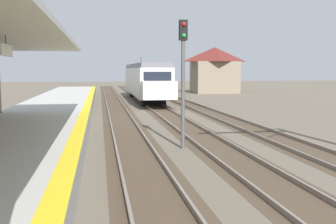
{
  "coord_description": "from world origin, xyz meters",
  "views": [
    {
      "loc": [
        0.58,
        0.51,
        3.22
      ],
      "look_at": [
        2.37,
        10.6,
        2.1
      ],
      "focal_mm": 41.14,
      "sensor_mm": 36.0,
      "label": 1
    }
  ],
  "objects": [
    {
      "name": "station_platform",
      "position": [
        -2.5,
        16.0,
        0.45
      ],
      "size": [
        5.0,
        80.0,
        0.91
      ],
      "color": "#B7B5AD",
      "rests_on": "ground"
    },
    {
      "name": "track_pair_nearest_platform",
      "position": [
        1.9,
        20.0,
        0.05
      ],
      "size": [
        2.34,
        120.0,
        0.16
      ],
      "color": "#4C3D2D",
      "rests_on": "ground"
    },
    {
      "name": "track_pair_middle",
      "position": [
        5.3,
        20.0,
        0.05
      ],
      "size": [
        2.34,
        120.0,
        0.16
      ],
      "color": "#4C3D2D",
      "rests_on": "ground"
    },
    {
      "name": "track_pair_far_side",
      "position": [
        8.7,
        20.0,
        0.05
      ],
      "size": [
        2.34,
        120.0,
        0.16
      ],
      "color": "#4C3D2D",
      "rests_on": "ground"
    },
    {
      "name": "approaching_train",
      "position": [
        5.3,
        40.67,
        2.18
      ],
      "size": [
        2.93,
        19.6,
        4.76
      ],
      "color": "silver",
      "rests_on": "ground"
    },
    {
      "name": "rail_signal_post",
      "position": [
        3.9,
        15.72,
        3.19
      ],
      "size": [
        0.32,
        0.34,
        5.2
      ],
      "color": "#4C4C4C",
      "rests_on": "ground"
    },
    {
      "name": "distant_trackside_house",
      "position": [
        16.53,
        52.9,
        3.34
      ],
      "size": [
        6.6,
        5.28,
        6.4
      ],
      "color": "#7F705B",
      "rests_on": "ground"
    }
  ]
}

